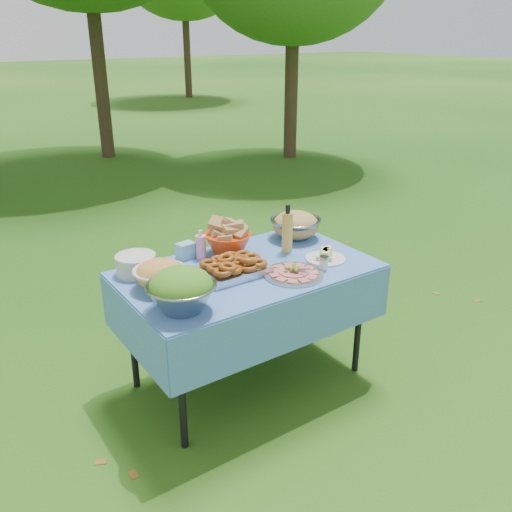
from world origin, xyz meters
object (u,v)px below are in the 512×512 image
at_px(charcuterie_platter, 294,269).
at_px(oil_bottle, 287,228).
at_px(picnic_table, 248,325).
at_px(bread_bowl, 228,238).
at_px(pasta_bowl_steel, 296,224).
at_px(salad_bowl, 181,290).
at_px(plate_stack, 136,264).

height_order(charcuterie_platter, oil_bottle, oil_bottle).
bearing_deg(oil_bottle, picnic_table, -166.58).
bearing_deg(bread_bowl, pasta_bowl_steel, -2.31).
xyz_separation_m(picnic_table, oil_bottle, (0.35, 0.08, 0.53)).
height_order(salad_bowl, oil_bottle, oil_bottle).
bearing_deg(oil_bottle, salad_bowl, -160.27).
relative_size(bread_bowl, pasta_bowl_steel, 0.88).
distance_m(plate_stack, bread_bowl, 0.60).
bearing_deg(plate_stack, salad_bowl, -88.79).
relative_size(picnic_table, bread_bowl, 4.96).
bearing_deg(salad_bowl, oil_bottle, 19.73).
xyz_separation_m(bread_bowl, charcuterie_platter, (0.13, -0.50, -0.06)).
distance_m(plate_stack, pasta_bowl_steel, 1.11).
bearing_deg(plate_stack, oil_bottle, -13.67).
height_order(salad_bowl, pasta_bowl_steel, salad_bowl).
relative_size(picnic_table, pasta_bowl_steel, 4.35).
bearing_deg(oil_bottle, pasta_bowl_steel, 40.04).
relative_size(plate_stack, charcuterie_platter, 0.67).
xyz_separation_m(salad_bowl, bread_bowl, (0.58, 0.51, -0.02)).
height_order(salad_bowl, plate_stack, salad_bowl).
bearing_deg(charcuterie_platter, pasta_bowl_steel, 50.78).
height_order(plate_stack, bread_bowl, bread_bowl).
bearing_deg(bread_bowl, picnic_table, -97.43).
xyz_separation_m(pasta_bowl_steel, oil_bottle, (-0.20, -0.17, 0.06)).
xyz_separation_m(salad_bowl, oil_bottle, (0.90, 0.32, 0.04)).
relative_size(salad_bowl, bread_bowl, 1.17).
xyz_separation_m(plate_stack, oil_bottle, (0.91, -0.22, 0.10)).
distance_m(picnic_table, bread_bowl, 0.55).
xyz_separation_m(plate_stack, charcuterie_platter, (0.72, -0.53, -0.02)).
xyz_separation_m(bread_bowl, oil_bottle, (0.32, -0.19, 0.05)).
bearing_deg(picnic_table, pasta_bowl_steel, 24.54).
bearing_deg(oil_bottle, bread_bowl, 149.17).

